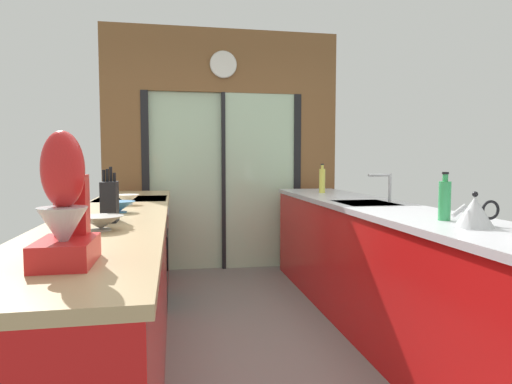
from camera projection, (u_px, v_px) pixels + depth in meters
ground_plane at (250, 326)px, 3.34m from camera, size 5.04×7.60×0.02m
back_wall_unit at (223, 135)px, 5.00m from camera, size 2.64×0.12×2.70m
left_counter_run at (116, 289)px, 2.68m from camera, size 0.62×3.80×0.92m
right_counter_run at (382, 269)px, 3.18m from camera, size 0.62×3.80×0.92m
sink_faucet at (386, 183)px, 3.41m from camera, size 0.19×0.02×0.22m
oven_range at (133, 253)px, 3.78m from camera, size 0.60×0.60×0.92m
mixing_bowl_near at (101, 223)px, 2.06m from camera, size 0.21×0.21×0.07m
mixing_bowl_mid at (119, 206)px, 2.75m from camera, size 0.19×0.19×0.07m
mixing_bowl_far at (127, 199)px, 3.23m from camera, size 0.17×0.17×0.08m
knife_block at (110, 201)px, 2.34m from camera, size 0.08×0.14×0.29m
stand_mixer at (65, 214)px, 1.39m from camera, size 0.17×0.27×0.42m
kettle at (475, 212)px, 2.16m from camera, size 0.26×0.19×0.18m
soap_bottle_near at (445, 200)px, 2.40m from camera, size 0.06×0.06×0.26m
soap_bottle_far at (322, 180)px, 4.37m from camera, size 0.06×0.06×0.29m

